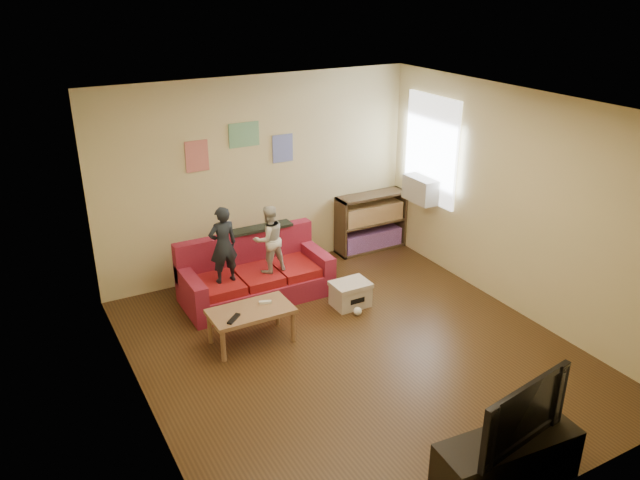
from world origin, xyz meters
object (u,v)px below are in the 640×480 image
child_a (223,245)px  television (514,409)px  file_box (350,294)px  sofa (254,276)px  tv_stand (506,461)px  child_b (269,239)px  bookshelf (371,225)px  coffee_table (251,314)px

child_a → television: bearing=102.4°
file_box → television: (-0.46, -3.17, 0.58)m
sofa → tv_stand: bearing=-83.0°
television → file_box: bearing=72.5°
child_a → television: child_a is taller
tv_stand → television: (0.00, 0.00, 0.52)m
child_a → television: 3.95m
child_b → bookshelf: bearing=-165.2°
sofa → television: (0.49, -4.00, 0.47)m
tv_stand → television: size_ratio=1.21×
tv_stand → file_box: bearing=86.3°
file_box → tv_stand: size_ratio=0.38×
child_b → bookshelf: size_ratio=0.80×
sofa → television: bearing=-83.0°
child_b → television: bearing=90.1°
sofa → bookshelf: bearing=14.5°
bookshelf → television: size_ratio=1.09×
sofa → child_b: (0.15, -0.16, 0.55)m
child_a → television: (0.95, -3.83, -0.13)m
sofa → child_b: size_ratio=2.15×
coffee_table → child_b: bearing=53.7°
sofa → file_box: size_ratio=4.02×
sofa → child_a: child_a is taller
bookshelf → tv_stand: size_ratio=0.90×
sofa → television: 4.05m
child_b → child_a: bearing=-5.0°
child_b → file_box: bearing=135.7°
bookshelf → television: (-1.65, -4.55, 0.36)m
file_box → tv_stand: 3.21m
sofa → tv_stand: size_ratio=1.54×
coffee_table → tv_stand: size_ratio=0.76×
bookshelf → child_a: bearing=-164.5°
coffee_table → file_box: size_ratio=1.99×
file_box → television: 3.26m
child_a → bookshelf: 2.74m
tv_stand → television: 0.52m
child_b → coffee_table: child_b is taller
child_a → file_box: child_a is taller
child_a → file_box: bearing=153.4°
sofa → bookshelf: bookshelf is taller
sofa → child_a: size_ratio=1.95×
coffee_table → sofa: bearing=64.9°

